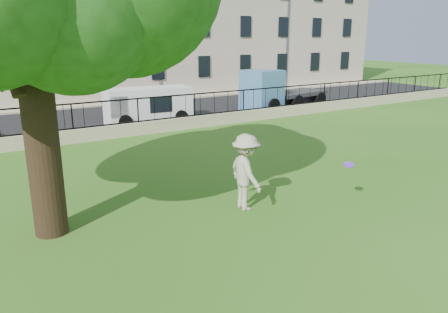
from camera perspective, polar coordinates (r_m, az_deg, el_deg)
ground at (r=11.26m, az=12.76°, el=-8.56°), size 120.00×120.00×0.00m
retaining_wall at (r=20.95m, az=-11.05°, el=3.63°), size 50.00×0.40×0.60m
iron_railing at (r=20.79m, az=-11.17°, el=5.93°), size 50.00×0.05×1.13m
street at (r=25.36m, az=-15.00°, el=4.77°), size 60.00×9.00×0.01m
sidewalk at (r=30.29m, az=-18.08°, el=6.32°), size 60.00×1.40×0.12m
building_row at (r=35.55m, az=-21.56°, el=18.40°), size 56.40×10.40×13.80m
man at (r=11.57m, az=2.87°, el=-2.06°), size 0.91×1.41×2.06m
frisbee at (r=12.05m, az=15.96°, el=-1.03°), size 0.33×0.32×0.12m
white_van at (r=23.59m, az=-9.86°, el=6.57°), size 4.56×2.07×1.86m
blue_truck at (r=28.43m, az=7.81°, el=8.81°), size 6.20×2.89×2.50m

